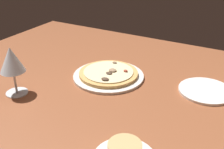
{
  "coord_description": "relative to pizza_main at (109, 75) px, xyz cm",
  "views": [
    {
      "loc": [
        -41.9,
        77.6,
        53.28
      ],
      "look_at": [
        2.94,
        -2.54,
        7.0
      ],
      "focal_mm": 45.02,
      "sensor_mm": 36.0,
      "label": 1
    }
  ],
  "objects": [
    {
      "name": "dining_table",
      "position": [
        -5.86,
        5.06,
        -3.15
      ],
      "size": [
        150.0,
        110.0,
        4.0
      ],
      "primitive_type": "cube",
      "color": "brown",
      "rests_on": "ground"
    },
    {
      "name": "pizza_main",
      "position": [
        0.0,
        0.0,
        0.0
      ],
      "size": [
        26.92,
        26.92,
        3.39
      ],
      "color": "silver",
      "rests_on": "dining_table"
    },
    {
      "name": "wine_glass_far",
      "position": [
        21.59,
        25.81,
        10.87
      ],
      "size": [
        8.34,
        8.34,
        16.92
      ],
      "color": "silver",
      "rests_on": "dining_table"
    },
    {
      "name": "side_plate",
      "position": [
        -34.96,
        -6.88,
        -0.7
      ],
      "size": [
        18.62,
        18.62,
        0.9
      ],
      "primitive_type": "cylinder",
      "color": "white",
      "rests_on": "dining_table"
    }
  ]
}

